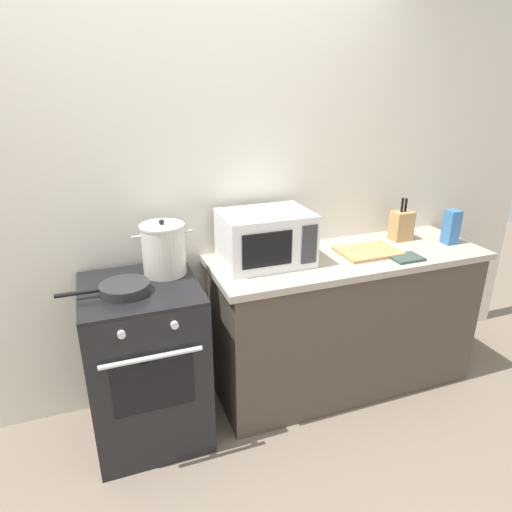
{
  "coord_description": "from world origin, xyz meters",
  "views": [
    {
      "loc": [
        -0.51,
        -1.57,
        1.91
      ],
      "look_at": [
        0.29,
        0.6,
        1.0
      ],
      "focal_mm": 31.78,
      "sensor_mm": 36.0,
      "label": 1
    }
  ],
  "objects_px": {
    "microwave": "(265,238)",
    "oven_mitt": "(406,258)",
    "stock_pot": "(164,249)",
    "pasta_box": "(451,227)",
    "knife_block": "(402,225)",
    "cutting_board": "(368,252)",
    "stove": "(147,362)",
    "frying_pan": "(123,288)"
  },
  "relations": [
    {
      "from": "knife_block",
      "to": "pasta_box",
      "type": "bearing_deg",
      "value": -34.28
    },
    {
      "from": "stove",
      "to": "pasta_box",
      "type": "height_order",
      "value": "pasta_box"
    },
    {
      "from": "microwave",
      "to": "oven_mitt",
      "type": "bearing_deg",
      "value": -16.63
    },
    {
      "from": "frying_pan",
      "to": "pasta_box",
      "type": "height_order",
      "value": "pasta_box"
    },
    {
      "from": "pasta_box",
      "to": "oven_mitt",
      "type": "bearing_deg",
      "value": -163.18
    },
    {
      "from": "stove",
      "to": "knife_block",
      "type": "bearing_deg",
      "value": 4.74
    },
    {
      "from": "stock_pot",
      "to": "cutting_board",
      "type": "bearing_deg",
      "value": -5.81
    },
    {
      "from": "stock_pot",
      "to": "microwave",
      "type": "distance_m",
      "value": 0.57
    },
    {
      "from": "stove",
      "to": "stock_pot",
      "type": "height_order",
      "value": "stock_pot"
    },
    {
      "from": "stock_pot",
      "to": "knife_block",
      "type": "height_order",
      "value": "stock_pot"
    },
    {
      "from": "stock_pot",
      "to": "knife_block",
      "type": "xyz_separation_m",
      "value": [
        1.55,
        0.02,
        -0.04
      ]
    },
    {
      "from": "stock_pot",
      "to": "pasta_box",
      "type": "xyz_separation_m",
      "value": [
        1.79,
        -0.15,
        -0.03
      ]
    },
    {
      "from": "stove",
      "to": "pasta_box",
      "type": "bearing_deg",
      "value": -0.85
    },
    {
      "from": "frying_pan",
      "to": "cutting_board",
      "type": "distance_m",
      "value": 1.45
    },
    {
      "from": "cutting_board",
      "to": "oven_mitt",
      "type": "distance_m",
      "value": 0.22
    },
    {
      "from": "stove",
      "to": "knife_block",
      "type": "distance_m",
      "value": 1.8
    },
    {
      "from": "oven_mitt",
      "to": "frying_pan",
      "type": "bearing_deg",
      "value": 176.1
    },
    {
      "from": "stock_pot",
      "to": "pasta_box",
      "type": "bearing_deg",
      "value": -4.87
    },
    {
      "from": "frying_pan",
      "to": "microwave",
      "type": "relative_size",
      "value": 0.89
    },
    {
      "from": "stove",
      "to": "microwave",
      "type": "bearing_deg",
      "value": 6.23
    },
    {
      "from": "microwave",
      "to": "oven_mitt",
      "type": "xyz_separation_m",
      "value": [
        0.8,
        -0.24,
        -0.14
      ]
    },
    {
      "from": "microwave",
      "to": "cutting_board",
      "type": "relative_size",
      "value": 1.39
    },
    {
      "from": "stove",
      "to": "cutting_board",
      "type": "xyz_separation_m",
      "value": [
        1.37,
        0.0,
        0.47
      ]
    },
    {
      "from": "cutting_board",
      "to": "oven_mitt",
      "type": "bearing_deg",
      "value": -45.77
    },
    {
      "from": "microwave",
      "to": "knife_block",
      "type": "relative_size",
      "value": 1.77
    },
    {
      "from": "frying_pan",
      "to": "pasta_box",
      "type": "relative_size",
      "value": 2.03
    },
    {
      "from": "stock_pot",
      "to": "oven_mitt",
      "type": "distance_m",
      "value": 1.4
    },
    {
      "from": "microwave",
      "to": "pasta_box",
      "type": "distance_m",
      "value": 1.23
    },
    {
      "from": "microwave",
      "to": "cutting_board",
      "type": "height_order",
      "value": "microwave"
    },
    {
      "from": "microwave",
      "to": "pasta_box",
      "type": "bearing_deg",
      "value": -5.03
    },
    {
      "from": "knife_block",
      "to": "stock_pot",
      "type": "bearing_deg",
      "value": -179.37
    },
    {
      "from": "knife_block",
      "to": "pasta_box",
      "type": "relative_size",
      "value": 1.28
    },
    {
      "from": "cutting_board",
      "to": "stock_pot",
      "type": "bearing_deg",
      "value": 174.19
    },
    {
      "from": "cutting_board",
      "to": "stove",
      "type": "bearing_deg",
      "value": -179.95
    },
    {
      "from": "microwave",
      "to": "pasta_box",
      "type": "height_order",
      "value": "microwave"
    },
    {
      "from": "stove",
      "to": "oven_mitt",
      "type": "relative_size",
      "value": 5.11
    },
    {
      "from": "pasta_box",
      "to": "oven_mitt",
      "type": "height_order",
      "value": "pasta_box"
    },
    {
      "from": "microwave",
      "to": "oven_mitt",
      "type": "relative_size",
      "value": 2.78
    },
    {
      "from": "stock_pot",
      "to": "knife_block",
      "type": "relative_size",
      "value": 1.13
    },
    {
      "from": "stove",
      "to": "stock_pot",
      "type": "xyz_separation_m",
      "value": [
        0.16,
        0.12,
        0.6
      ]
    },
    {
      "from": "stove",
      "to": "frying_pan",
      "type": "relative_size",
      "value": 2.06
    },
    {
      "from": "frying_pan",
      "to": "knife_block",
      "type": "distance_m",
      "value": 1.79
    }
  ]
}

